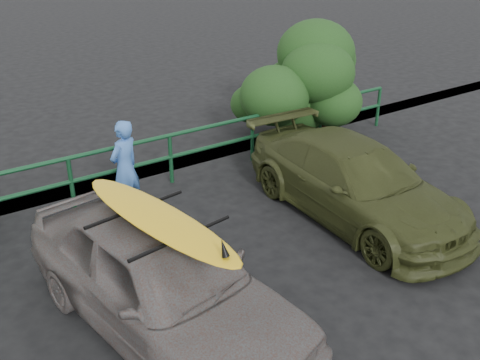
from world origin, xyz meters
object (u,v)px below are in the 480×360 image
object	(u,v)px
sedan	(162,277)
olive_vehicle	(354,181)
guardrail	(124,170)
surfboard	(157,218)
man	(125,168)

from	to	relation	value
sedan	olive_vehicle	xyz separation A→B (m)	(4.11, 0.74, -0.09)
sedan	olive_vehicle	distance (m)	4.17
guardrail	surfboard	distance (m)	4.09
man	surfboard	xyz separation A→B (m)	(-0.91, -3.13, 0.73)
guardrail	olive_vehicle	distance (m)	4.25
sedan	surfboard	bearing A→B (deg)	0.00
man	olive_vehicle	bearing A→B (deg)	118.91
olive_vehicle	man	world-z (taller)	man
guardrail	olive_vehicle	xyz separation A→B (m)	(2.96, -3.04, 0.14)
guardrail	man	distance (m)	0.77
guardrail	sedan	size ratio (longest dim) A/B	3.17
olive_vehicle	surfboard	distance (m)	4.27
sedan	olive_vehicle	bearing A→B (deg)	1.96
olive_vehicle	guardrail	bearing A→B (deg)	137.42
sedan	man	size ratio (longest dim) A/B	2.56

